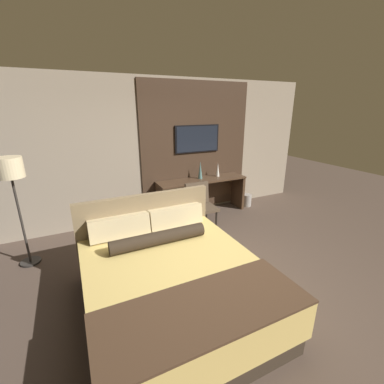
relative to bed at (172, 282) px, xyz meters
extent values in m
plane|color=#4C3D33|center=(0.71, 0.07, -0.35)|extent=(16.00, 16.00, 0.00)
cube|color=gray|center=(0.71, 2.67, 1.05)|extent=(7.20, 0.06, 2.80)
cube|color=#3D2B1E|center=(1.62, 2.63, 1.05)|extent=(2.45, 0.03, 2.70)
cube|color=#33281E|center=(0.00, -0.10, -0.24)|extent=(1.78, 2.02, 0.22)
cube|color=tan|center=(0.00, -0.10, 0.07)|extent=(1.84, 2.09, 0.39)
cube|color=#422D1E|center=(0.00, -0.77, 0.28)|extent=(1.86, 0.73, 0.02)
cube|color=#7F6B4C|center=(0.00, 0.99, 0.20)|extent=(1.88, 0.08, 1.10)
cube|color=#C6B284|center=(-0.39, 0.85, 0.41)|extent=(0.77, 0.23, 0.31)
cube|color=#C6B284|center=(0.39, 0.85, 0.41)|extent=(0.77, 0.23, 0.31)
cylinder|color=#2D2319|center=(0.00, 0.43, 0.35)|extent=(1.20, 0.17, 0.17)
cube|color=#422D1E|center=(1.62, 2.35, 0.41)|extent=(1.95, 0.50, 0.03)
cube|color=#422D1E|center=(0.68, 2.35, 0.02)|extent=(0.06, 0.45, 0.75)
cube|color=#422D1E|center=(2.57, 2.35, 0.02)|extent=(0.06, 0.45, 0.75)
cube|color=#422D1E|center=(1.62, 2.58, 0.10)|extent=(1.83, 0.02, 0.37)
cube|color=black|center=(1.62, 2.59, 1.25)|extent=(1.01, 0.04, 0.57)
cube|color=black|center=(1.62, 2.57, 1.25)|extent=(0.95, 0.01, 0.52)
cube|color=#4C3D2D|center=(1.27, 1.69, 0.07)|extent=(0.53, 0.50, 0.05)
cube|color=#4C3D2D|center=(1.28, 1.91, 0.30)|extent=(0.48, 0.11, 0.42)
cylinder|color=black|center=(1.06, 1.50, -0.15)|extent=(0.04, 0.04, 0.39)
cylinder|color=black|center=(1.48, 1.49, -0.15)|extent=(0.04, 0.04, 0.39)
cylinder|color=black|center=(1.07, 1.89, -0.15)|extent=(0.04, 0.04, 0.39)
cylinder|color=black|center=(1.48, 1.89, -0.15)|extent=(0.04, 0.04, 0.39)
cylinder|color=#282623|center=(-1.61, 1.78, -0.33)|extent=(0.28, 0.28, 0.03)
cylinder|color=#332D28|center=(-1.61, 1.78, 0.34)|extent=(0.03, 0.03, 1.37)
cylinder|color=beige|center=(-1.61, 1.78, 1.12)|extent=(0.34, 0.34, 0.28)
cone|color=#4C706B|center=(1.61, 2.41, 0.62)|extent=(0.09, 0.09, 0.37)
cone|color=silver|center=(2.04, 2.41, 0.58)|extent=(0.08, 0.08, 0.30)
cylinder|color=gray|center=(2.79, 2.28, -0.21)|extent=(0.22, 0.22, 0.28)
camera|label=1|loc=(-0.86, -2.29, 1.90)|focal=24.00mm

